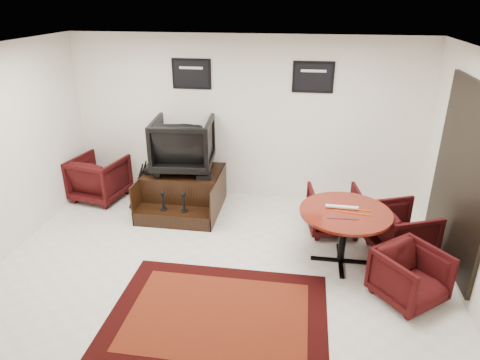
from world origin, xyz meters
name	(u,v)px	position (x,y,z in m)	size (l,w,h in m)	color
ground	(218,275)	(0.00, 0.00, 0.00)	(6.00, 6.00, 0.00)	silver
room_shell	(251,144)	(0.41, 0.12, 1.79)	(6.02, 5.02, 2.81)	white
area_rug	(218,316)	(0.16, -0.77, 0.01)	(2.47, 1.85, 0.01)	black
shine_podium	(184,192)	(-0.94, 1.79, 0.30)	(1.27, 1.30, 0.65)	black
shine_chair	(183,142)	(-0.94, 1.93, 1.14)	(0.95, 0.89, 0.98)	black
shoes_pair	(153,169)	(-1.43, 1.74, 0.70)	(0.27, 0.32, 0.11)	black
polish_kit	(204,176)	(-0.53, 1.59, 0.69)	(0.23, 0.16, 0.08)	black
umbrella_black	(137,186)	(-1.68, 1.62, 0.44)	(0.32, 0.12, 0.87)	black
umbrella_hooked	(141,183)	(-1.66, 1.71, 0.44)	(0.33, 0.12, 0.89)	black
armchair_side	(99,176)	(-2.51, 1.94, 0.43)	(0.83, 0.78, 0.85)	black
meeting_table	(345,217)	(1.60, 0.55, 0.69)	(1.19, 1.19, 0.78)	#4A160A
table_chair_back	(334,208)	(1.53, 1.40, 0.38)	(0.74, 0.70, 0.76)	black
table_chair_window	(402,228)	(2.44, 0.92, 0.39)	(0.75, 0.71, 0.78)	black
table_chair_corner	(410,274)	(2.34, -0.12, 0.36)	(0.70, 0.66, 0.72)	black
paper_roll	(342,207)	(1.55, 0.61, 0.81)	(0.05, 0.05, 0.42)	silver
table_clutter	(351,213)	(1.67, 0.49, 0.79)	(0.57, 0.30, 0.01)	#D6530B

